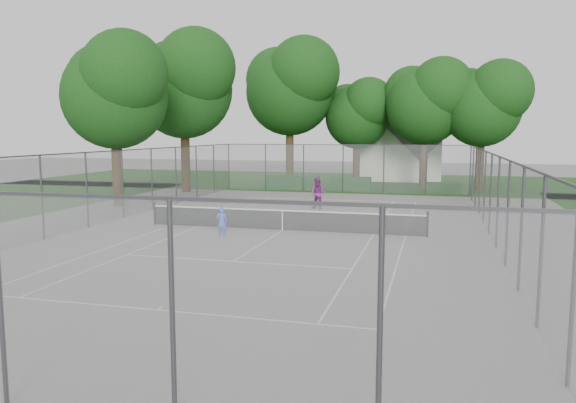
% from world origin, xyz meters
% --- Properties ---
extents(ground, '(120.00, 120.00, 0.00)m').
position_xyz_m(ground, '(0.00, 0.00, 0.00)').
color(ground, slate).
rests_on(ground, ground).
extents(grass_far, '(60.00, 20.00, 0.00)m').
position_xyz_m(grass_far, '(0.00, 26.00, 0.00)').
color(grass_far, '#173F12').
rests_on(grass_far, ground).
extents(court_markings, '(11.03, 23.83, 0.01)m').
position_xyz_m(court_markings, '(0.00, 0.00, 0.01)').
color(court_markings, silver).
rests_on(court_markings, ground).
extents(tennis_net, '(12.87, 0.10, 1.10)m').
position_xyz_m(tennis_net, '(0.00, 0.00, 0.51)').
color(tennis_net, black).
rests_on(tennis_net, ground).
extents(perimeter_fence, '(18.08, 34.08, 3.52)m').
position_xyz_m(perimeter_fence, '(0.00, 0.00, 1.81)').
color(perimeter_fence, '#38383D').
rests_on(perimeter_fence, ground).
extents(tree_far_left, '(8.56, 7.81, 12.30)m').
position_xyz_m(tree_far_left, '(-5.46, 22.61, 8.46)').
color(tree_far_left, '#332312').
rests_on(tree_far_left, ground).
extents(tree_far_midleft, '(6.26, 5.71, 8.99)m').
position_xyz_m(tree_far_midleft, '(0.08, 24.17, 6.17)').
color(tree_far_midleft, '#332312').
rests_on(tree_far_midleft, ground).
extents(tree_far_midright, '(7.09, 6.48, 10.20)m').
position_xyz_m(tree_far_midright, '(5.78, 21.99, 7.00)').
color(tree_far_midright, '#332312').
rests_on(tree_far_midright, ground).
extents(tree_far_right, '(6.84, 6.24, 9.83)m').
position_xyz_m(tree_far_right, '(10.03, 21.52, 6.75)').
color(tree_far_right, '#332312').
rests_on(tree_far_right, ground).
extents(tree_side_back, '(8.20, 7.48, 11.78)m').
position_xyz_m(tree_side_back, '(-11.29, 14.17, 8.10)').
color(tree_side_back, '#332312').
rests_on(tree_side_back, ground).
extents(tree_side_front, '(7.11, 6.49, 10.22)m').
position_xyz_m(tree_side_front, '(-11.74, 5.61, 7.02)').
color(tree_side_front, '#332312').
rests_on(tree_side_front, ground).
extents(hedge_left, '(4.09, 1.23, 1.02)m').
position_xyz_m(hedge_left, '(-4.17, 18.23, 0.51)').
color(hedge_left, '#154217').
rests_on(hedge_left, ground).
extents(hedge_mid, '(3.16, 0.90, 0.99)m').
position_xyz_m(hedge_mid, '(0.30, 18.67, 0.50)').
color(hedge_mid, '#154217').
rests_on(hedge_mid, ground).
extents(hedge_right, '(2.60, 0.95, 0.78)m').
position_xyz_m(hedge_right, '(7.19, 18.03, 0.39)').
color(hedge_right, '#154217').
rests_on(hedge_right, ground).
extents(house, '(7.30, 5.66, 9.09)m').
position_xyz_m(house, '(3.50, 29.04, 3.66)').
color(house, white).
rests_on(house, ground).
extents(girl_player, '(0.52, 0.41, 1.27)m').
position_xyz_m(girl_player, '(-2.08, -2.17, 0.64)').
color(girl_player, blue).
rests_on(girl_player, ground).
extents(woman_player, '(0.98, 0.83, 1.80)m').
position_xyz_m(woman_player, '(0.12, 7.33, 0.90)').
color(woman_player, '#782875').
rests_on(woman_player, ground).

